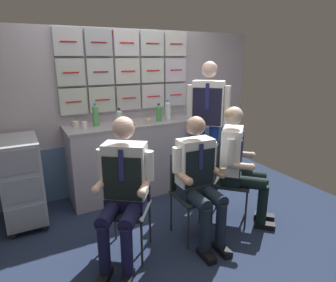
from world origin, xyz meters
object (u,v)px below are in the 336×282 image
(folding_chair_by_counter, at_px, (223,174))
(crew_member_right, at_px, (199,175))
(folding_chair_right, at_px, (190,184))
(paper_cup_blue, at_px, (76,124))
(crew_member_left, at_px, (123,184))
(crew_member_standing, at_px, (208,117))
(folding_chair_left, at_px, (129,196))
(service_trolley, at_px, (22,179))
(sparkling_bottle_green, at_px, (119,118))
(crew_member_by_counter, at_px, (239,160))

(folding_chair_by_counter, bearing_deg, crew_member_right, -155.12)
(folding_chair_right, height_order, paper_cup_blue, paper_cup_blue)
(crew_member_left, distance_m, crew_member_standing, 1.65)
(folding_chair_by_counter, bearing_deg, folding_chair_left, -179.38)
(folding_chair_left, bearing_deg, folding_chair_by_counter, 0.62)
(crew_member_left, bearing_deg, service_trolley, 125.86)
(folding_chair_by_counter, bearing_deg, crew_member_left, -173.45)
(folding_chair_right, xyz_separation_m, paper_cup_blue, (-0.86, 1.27, 0.48))
(crew_member_left, height_order, sparkling_bottle_green, crew_member_left)
(service_trolley, bearing_deg, sparkling_bottle_green, -0.16)
(folding_chair_by_counter, bearing_deg, crew_member_standing, 71.68)
(service_trolley, height_order, folding_chair_left, service_trolley)
(service_trolley, bearing_deg, crew_member_left, -54.14)
(folding_chair_right, distance_m, paper_cup_blue, 1.61)
(folding_chair_by_counter, height_order, sparkling_bottle_green, sparkling_bottle_green)
(crew_member_right, distance_m, paper_cup_blue, 1.70)
(service_trolley, distance_m, folding_chair_right, 1.83)
(crew_member_standing, relative_size, sparkling_bottle_green, 7.65)
(crew_member_left, xyz_separation_m, crew_member_standing, (1.43, 0.76, 0.32))
(folding_chair_by_counter, distance_m, crew_member_standing, 0.84)
(folding_chair_left, relative_size, crew_member_by_counter, 0.66)
(crew_member_by_counter, bearing_deg, folding_chair_left, 175.39)
(folding_chair_left, height_order, folding_chair_by_counter, same)
(crew_member_by_counter, xyz_separation_m, crew_member_standing, (0.09, 0.73, 0.33))
(service_trolley, distance_m, crew_member_standing, 2.30)
(folding_chair_left, relative_size, sparkling_bottle_green, 3.77)
(crew_member_by_counter, xyz_separation_m, paper_cup_blue, (-1.45, 1.32, 0.29))
(paper_cup_blue, bearing_deg, crew_member_right, -59.02)
(service_trolley, distance_m, sparkling_bottle_green, 1.27)
(crew_member_standing, bearing_deg, paper_cup_blue, 159.04)
(folding_chair_left, distance_m, crew_member_right, 0.70)
(crew_member_left, relative_size, folding_chair_by_counter, 1.53)
(service_trolley, relative_size, folding_chair_by_counter, 1.13)
(crew_member_left, height_order, folding_chair_by_counter, crew_member_left)
(crew_member_right, height_order, crew_member_standing, crew_member_standing)
(service_trolley, relative_size, crew_member_standing, 0.56)
(crew_member_right, distance_m, crew_member_by_counter, 0.60)
(crew_member_standing, bearing_deg, folding_chair_by_counter, -108.32)
(folding_chair_left, bearing_deg, folding_chair_right, -4.00)
(folding_chair_by_counter, relative_size, crew_member_standing, 0.49)
(crew_member_right, height_order, folding_chair_by_counter, crew_member_right)
(folding_chair_left, xyz_separation_m, folding_chair_right, (0.66, -0.05, 0.00))
(crew_member_by_counter, relative_size, paper_cup_blue, 17.43)
(folding_chair_by_counter, height_order, crew_member_by_counter, crew_member_by_counter)
(sparkling_bottle_green, bearing_deg, paper_cup_blue, 149.69)
(crew_member_left, height_order, folding_chair_right, crew_member_left)
(crew_member_standing, bearing_deg, crew_member_right, -128.97)
(folding_chair_by_counter, bearing_deg, crew_member_by_counter, -44.78)
(crew_member_by_counter, xyz_separation_m, sparkling_bottle_green, (-0.98, 1.05, 0.36))
(crew_member_left, xyz_separation_m, crew_member_by_counter, (1.33, 0.03, -0.01))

